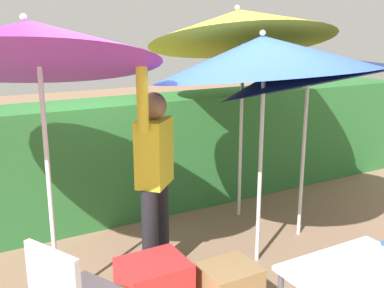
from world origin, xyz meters
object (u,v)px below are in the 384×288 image
object	(u,v)px
umbrella_navy	(306,70)
bottle_water	(383,263)
umbrella_rainbow	(32,44)
umbrella_orange	(263,56)
folding_table	(359,286)
person_vendor	(155,171)
umbrella_yellow	(240,26)

from	to	relation	value
umbrella_navy	bottle_water	xyz separation A→B (m)	(-1.11, -1.86, -0.83)
umbrella_rainbow	bottle_water	size ratio (longest dim) A/B	10.11
umbrella_orange	folding_table	size ratio (longest dim) A/B	2.71
umbrella_orange	folding_table	world-z (taller)	umbrella_orange
umbrella_rainbow	person_vendor	bearing A→B (deg)	1.52
folding_table	bottle_water	distance (m)	0.25
umbrella_yellow	bottle_water	bearing A→B (deg)	-108.16
umbrella_rainbow	umbrella_orange	bearing A→B (deg)	-7.78
umbrella_rainbow	folding_table	size ratio (longest dim) A/B	3.03
umbrella_navy	umbrella_yellow	bearing A→B (deg)	108.89
umbrella_rainbow	bottle_water	world-z (taller)	umbrella_rainbow
umbrella_navy	umbrella_rainbow	bearing A→B (deg)	179.57
umbrella_rainbow	umbrella_orange	size ratio (longest dim) A/B	1.12
person_vendor	bottle_water	distance (m)	1.96
umbrella_rainbow	bottle_water	xyz separation A→B (m)	(1.38, -1.87, -1.13)
umbrella_orange	bottle_water	bearing A→B (deg)	-104.05
umbrella_orange	person_vendor	xyz separation A→B (m)	(-0.88, 0.27, -0.94)
umbrella_orange	umbrella_navy	size ratio (longest dim) A/B	1.01
umbrella_rainbow	umbrella_navy	size ratio (longest dim) A/B	1.14
umbrella_navy	bottle_water	world-z (taller)	umbrella_navy
umbrella_orange	umbrella_navy	world-z (taller)	umbrella_orange
umbrella_rainbow	bottle_water	distance (m)	2.59
umbrella_yellow	umbrella_navy	distance (m)	0.88
umbrella_yellow	umbrella_navy	size ratio (longest dim) A/B	1.19
folding_table	person_vendor	bearing A→B (deg)	104.91
umbrella_yellow	umbrella_orange	bearing A→B (deg)	-114.64
bottle_water	umbrella_rainbow	bearing A→B (deg)	126.44
person_vendor	folding_table	distance (m)	1.85
umbrella_yellow	folding_table	distance (m)	2.98
umbrella_orange	bottle_water	distance (m)	1.95
umbrella_rainbow	folding_table	world-z (taller)	umbrella_rainbow
umbrella_orange	folding_table	distance (m)	1.97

